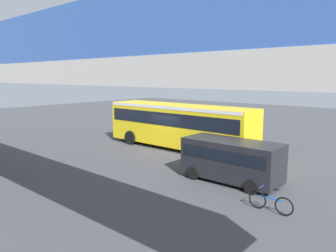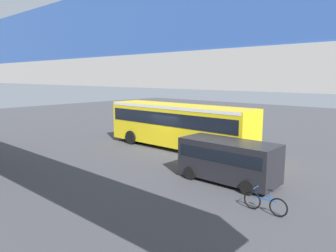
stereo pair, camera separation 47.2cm
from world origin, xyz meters
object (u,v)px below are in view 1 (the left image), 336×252
(city_bus, at_px, (179,123))
(bicycle_blue, at_px, (270,203))
(parked_van, at_px, (231,158))
(pedestrian, at_px, (137,122))
(traffic_sign, at_px, (151,114))

(city_bus, height_order, bicycle_blue, city_bus)
(parked_van, xyz_separation_m, pedestrian, (13.95, -6.94, -0.30))
(parked_van, relative_size, traffic_sign, 1.71)
(parked_van, height_order, traffic_sign, traffic_sign)
(city_bus, distance_m, bicycle_blue, 11.44)
(city_bus, bearing_deg, pedestrian, -21.68)
(bicycle_blue, height_order, traffic_sign, traffic_sign)
(city_bus, bearing_deg, parked_van, 148.56)
(parked_van, height_order, bicycle_blue, parked_van)
(bicycle_blue, bearing_deg, parked_van, -36.82)
(pedestrian, relative_size, traffic_sign, 0.64)
(bicycle_blue, bearing_deg, traffic_sign, -30.72)
(parked_van, distance_m, pedestrian, 15.59)
(parked_van, distance_m, traffic_sign, 13.28)
(bicycle_blue, bearing_deg, pedestrian, -28.44)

